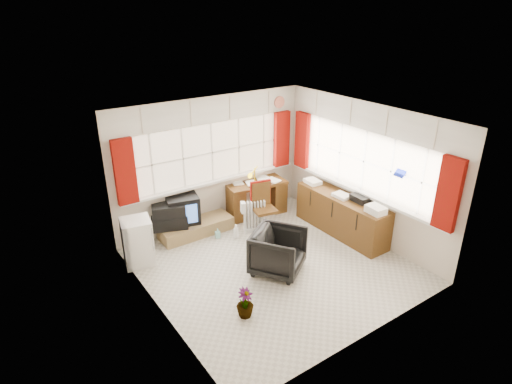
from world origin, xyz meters
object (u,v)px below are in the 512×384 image
desk (255,196)px  tv_bench (196,228)px  mini_fridge (138,242)px  office_chair (278,252)px  task_chair (262,205)px  desk_lamp (255,172)px  credenza (341,214)px  radiator (254,219)px  crt_tv (182,209)px

desk → tv_bench: (-1.42, -0.08, -0.27)m
tv_bench → mini_fridge: 1.33m
office_chair → mini_fridge: mini_fridge is taller
task_chair → desk: bearing=65.7°
task_chair → tv_bench: size_ratio=0.71×
desk_lamp → task_chair: 0.74m
desk → credenza: (0.86, -1.60, -0.00)m
task_chair → credenza: (1.17, -0.92, -0.14)m
office_chair → radiator: office_chair is taller
task_chair → office_chair: 1.40m
mini_fridge → desk: bearing=9.0°
crt_tv → desk_lamp: bearing=-8.2°
credenza → tv_bench: bearing=146.3°
credenza → mini_fridge: (-3.53, 1.18, 0.02)m
desk_lamp → office_chair: (-0.79, -1.81, -0.63)m
radiator → mini_fridge: bearing=175.2°
desk → mini_fridge: bearing=-171.0°
credenza → crt_tv: bearing=145.7°
task_chair → credenza: task_chair is taller
mini_fridge → desk_lamp: bearing=6.4°
desk → credenza: 1.82m
task_chair → crt_tv: (-1.30, 0.76, -0.01)m
radiator → credenza: 1.64m
desk_lamp → office_chair: 2.07m
tv_bench → crt_tv: (-0.19, 0.16, 0.39)m
radiator → mini_fridge: size_ratio=0.77×
desk_lamp → crt_tv: desk_lamp is taller
radiator → crt_tv: 1.38m
desk → office_chair: 2.14m
tv_bench → office_chair: bearing=-74.4°
task_chair → radiator: bearing=151.2°
desk_lamp → tv_bench: desk_lamp is taller
radiator → crt_tv: bearing=149.4°
radiator → desk: bearing=54.0°
credenza → crt_tv: 2.99m
office_chair → crt_tv: 2.15m
credenza → task_chair: bearing=141.8°
radiator → mini_fridge: (-2.23, 0.19, 0.15)m
crt_tv → mini_fridge: size_ratio=0.86×
mini_fridge → radiator: bearing=-4.8°
office_chair → credenza: bearing=-22.8°
credenza → crt_tv: (-2.47, 1.68, 0.13)m
task_chair → credenza: bearing=-38.2°
task_chair → tv_bench: 1.33m
task_chair → crt_tv: 1.50m
desk_lamp → office_chair: bearing=-113.6°
desk_lamp → crt_tv: size_ratio=0.59×
mini_fridge → crt_tv: bearing=25.3°
radiator → office_chair: bearing=-108.9°
radiator → credenza: size_ratio=0.31×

